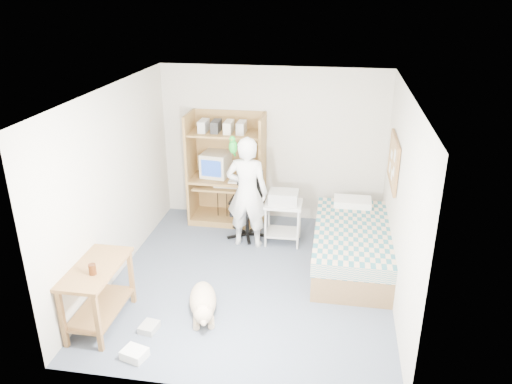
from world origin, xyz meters
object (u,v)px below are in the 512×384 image
bed (351,246)px  office_chair (248,213)px  person (247,193)px  side_desk (98,287)px  computer_hutch (227,173)px  printer_cart (283,216)px  dog (203,302)px

bed → office_chair: office_chair is taller
bed → person: size_ratio=1.20×
bed → side_desk: (-2.85, -1.82, 0.21)m
office_chair → person: bearing=-78.6°
computer_hutch → office_chair: bearing=-48.5°
computer_hutch → bed: size_ratio=0.89×
bed → computer_hutch: bearing=150.7°
bed → person: person is taller
printer_cart → person: bearing=-165.1°
person → dog: bearing=85.9°
dog → bed: bearing=24.0°
side_desk → printer_cart: side_desk is taller
computer_hutch → office_chair: size_ratio=1.78×
bed → dog: 2.27m
printer_cart → office_chair: bearing=163.4°
bed → dog: bearing=-140.0°
person → dog: 1.93m
bed → printer_cart: bed is taller
person → printer_cart: bearing=-161.9°
bed → office_chair: 1.71m
printer_cart → bed: bearing=-26.1°
person → dog: person is taller
dog → computer_hutch: bearing=79.8°
computer_hutch → side_desk: (-0.85, -2.94, -0.33)m
side_desk → office_chair: office_chair is taller
side_desk → person: person is taller
office_chair → printer_cart: 0.59m
person → printer_cart: (0.52, 0.14, -0.41)m
side_desk → office_chair: bearing=62.7°
bed → office_chair: (-1.58, 0.64, 0.07)m
office_chair → person: (0.05, -0.31, 0.48)m
side_desk → printer_cart: 2.94m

